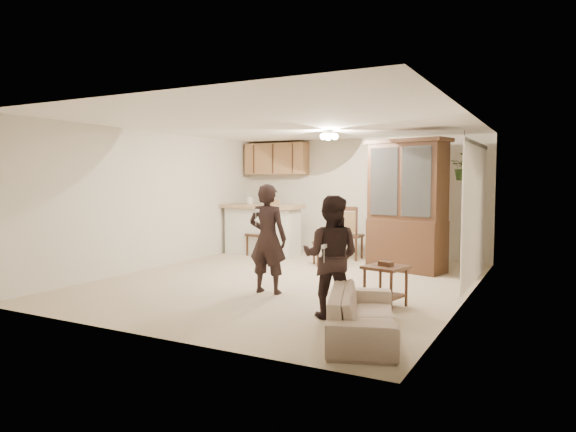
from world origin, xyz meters
The scene contains 23 objects.
floor centered at (0.00, 0.00, 0.00)m, with size 6.50×6.50×0.00m, color #C1AF92.
ceiling centered at (0.00, 0.00, 2.50)m, with size 5.50×6.50×0.02m, color white.
wall_back centered at (0.00, 3.25, 1.25)m, with size 5.50×0.02×2.50m, color beige.
wall_front centered at (0.00, -3.25, 1.25)m, with size 5.50×0.02×2.50m, color beige.
wall_left centered at (-2.75, 0.00, 1.25)m, with size 0.02×6.50×2.50m, color beige.
wall_right centered at (2.75, 0.00, 1.25)m, with size 0.02×6.50×2.50m, color beige.
breakfast_bar centered at (-1.85, 2.35, 0.50)m, with size 1.60×0.55×1.00m, color silver.
bar_top centered at (-1.85, 2.35, 1.05)m, with size 1.75×0.70×0.08m, color tan.
upper_cabinets centered at (-1.90, 3.07, 2.10)m, with size 1.50×0.34×0.70m, color #956841.
vertical_blinds centered at (2.71, 0.90, 1.10)m, with size 0.06×2.30×2.10m, color white, non-canonical shape.
ceiling_fixture centered at (0.20, 1.20, 2.40)m, with size 0.36×0.36×0.20m, color #FFF2BF, non-canonical shape.
hanging_plant centered at (2.30, 2.40, 1.85)m, with size 0.43×0.37×0.48m, color #325723.
plant_cord centered at (2.30, 2.40, 2.17)m, with size 0.01×0.01×0.65m, color black.
sofa centered at (2.07, -2.21, 0.37)m, with size 1.87×0.73×0.73m, color beige.
adult centered at (0.17, -0.90, 0.90)m, with size 0.66×0.43×1.80m, color black.
child centered at (1.48, -1.67, 0.68)m, with size 0.66×0.51×1.35m, color black.
china_hutch centered at (1.43, 1.85, 1.15)m, with size 1.58×0.94×2.33m.
side_table centered at (1.90, -0.88, 0.27)m, with size 0.58×0.58×0.58m.
chair_bar centered at (-1.83, 2.18, 0.29)m, with size 0.55×0.55×1.02m.
chair_hutch_left centered at (-0.09, 1.70, 0.26)m, with size 0.58×0.58×0.93m.
chair_hutch_right centered at (0.06, 2.61, 0.31)m, with size 0.50×0.50×1.09m.
controller_adult centered at (0.20, -1.26, 1.20)m, with size 0.04×0.14×0.04m, color silver.
controller_child centered at (1.53, -2.00, 0.88)m, with size 0.04×0.12×0.04m, color silver.
Camera 1 is at (3.82, -7.18, 1.62)m, focal length 32.00 mm.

